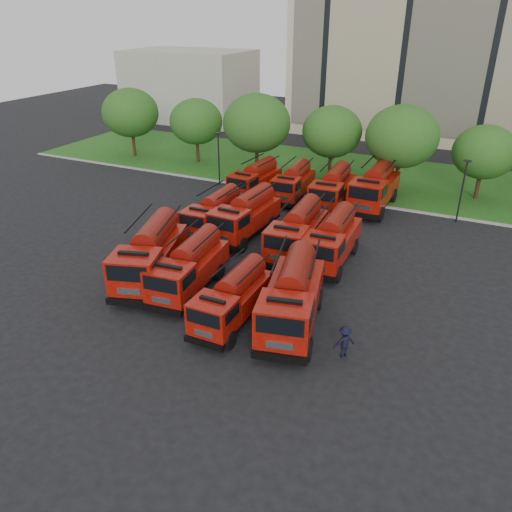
{
  "coord_description": "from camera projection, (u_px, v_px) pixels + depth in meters",
  "views": [
    {
      "loc": [
        13.47,
        -23.69,
        15.56
      ],
      "look_at": [
        1.57,
        1.26,
        1.8
      ],
      "focal_mm": 35.0,
      "sensor_mm": 36.0,
      "label": 1
    }
  ],
  "objects": [
    {
      "name": "fire_truck_1",
      "position": [
        189.0,
        267.0,
        30.03
      ],
      "size": [
        3.11,
        7.22,
        3.2
      ],
      "rotation": [
        0.0,
        0.0,
        0.1
      ],
      "color": "black",
      "rests_on": "ground"
    },
    {
      "name": "fire_truck_5",
      "position": [
        246.0,
        215.0,
        37.33
      ],
      "size": [
        2.95,
        7.42,
        3.32
      ],
      "rotation": [
        0.0,
        0.0,
        -0.05
      ],
      "color": "black",
      "rests_on": "ground"
    },
    {
      "name": "tree_4",
      "position": [
        402.0,
        136.0,
        44.81
      ],
      "size": [
        6.55,
        6.55,
        8.01
      ],
      "color": "#382314",
      "rests_on": "ground"
    },
    {
      "name": "tree_0",
      "position": [
        130.0,
        113.0,
        56.05
      ],
      "size": [
        6.3,
        6.3,
        7.7
      ],
      "color": "#382314",
      "rests_on": "ground"
    },
    {
      "name": "fire_truck_0",
      "position": [
        151.0,
        254.0,
        31.12
      ],
      "size": [
        4.99,
        8.38,
        3.61
      ],
      "rotation": [
        0.0,
        0.0,
        0.31
      ],
      "color": "black",
      "rests_on": "ground"
    },
    {
      "name": "lawn",
      "position": [
        344.0,
        173.0,
        52.25
      ],
      "size": [
        70.0,
        16.0,
        0.12
      ],
      "primitive_type": "cube",
      "color": "#164C14",
      "rests_on": "ground"
    },
    {
      "name": "tree_2",
      "position": [
        257.0,
        123.0,
        49.33
      ],
      "size": [
        6.72,
        6.72,
        8.22
      ],
      "color": "#382314",
      "rests_on": "ground"
    },
    {
      "name": "fire_truck_6",
      "position": [
        297.0,
        231.0,
        34.56
      ],
      "size": [
        3.1,
        7.59,
        3.39
      ],
      "rotation": [
        0.0,
        0.0,
        0.06
      ],
      "color": "black",
      "rests_on": "ground"
    },
    {
      "name": "fire_truck_2",
      "position": [
        233.0,
        298.0,
        27.06
      ],
      "size": [
        2.36,
        6.39,
        2.9
      ],
      "rotation": [
        0.0,
        0.0,
        -0.0
      ],
      "color": "black",
      "rests_on": "ground"
    },
    {
      "name": "ground",
      "position": [
        225.0,
        285.0,
        31.27
      ],
      "size": [
        140.0,
        140.0,
        0.0
      ],
      "primitive_type": "plane",
      "color": "black",
      "rests_on": "ground"
    },
    {
      "name": "tree_1",
      "position": [
        196.0,
        122.0,
        53.99
      ],
      "size": [
        5.71,
        5.71,
        6.98
      ],
      "color": "#382314",
      "rests_on": "ground"
    },
    {
      "name": "tree_5",
      "position": [
        485.0,
        152.0,
        43.31
      ],
      "size": [
        5.46,
        5.46,
        6.68
      ],
      "color": "#382314",
      "rests_on": "ground"
    },
    {
      "name": "firefighter_1",
      "position": [
        154.0,
        311.0,
        28.6
      ],
      "size": [
        0.8,
        0.58,
        1.47
      ],
      "primitive_type": "imported",
      "rotation": [
        0.0,
        0.0,
        -0.29
      ],
      "color": "#A72D0C",
      "rests_on": "ground"
    },
    {
      "name": "firefighter_5",
      "position": [
        340.0,
        246.0,
        36.34
      ],
      "size": [
        1.96,
        1.51,
        1.95
      ],
      "primitive_type": "imported",
      "rotation": [
        0.0,
        0.0,
        2.67
      ],
      "color": "#A72D0C",
      "rests_on": "ground"
    },
    {
      "name": "fire_truck_10",
      "position": [
        333.0,
        189.0,
        42.63
      ],
      "size": [
        3.04,
        7.5,
        3.35
      ],
      "rotation": [
        0.0,
        0.0,
        0.06
      ],
      "color": "black",
      "rests_on": "ground"
    },
    {
      "name": "fire_truck_3",
      "position": [
        292.0,
        297.0,
        26.58
      ],
      "size": [
        4.32,
        8.16,
        3.53
      ],
      "rotation": [
        0.0,
        0.0,
        0.22
      ],
      "color": "black",
      "rests_on": "ground"
    },
    {
      "name": "lamp_post_0",
      "position": [
        219.0,
        156.0,
        47.73
      ],
      "size": [
        0.6,
        0.25,
        5.11
      ],
      "color": "black",
      "rests_on": "ground"
    },
    {
      "name": "firefighter_0",
      "position": [
        228.0,
        341.0,
        25.99
      ],
      "size": [
        0.69,
        0.56,
        1.7
      ],
      "primitive_type": "imported",
      "rotation": [
        0.0,
        0.0,
        0.18
      ],
      "color": "#A72D0C",
      "rests_on": "ground"
    },
    {
      "name": "fire_truck_8",
      "position": [
        255.0,
        179.0,
        45.59
      ],
      "size": [
        2.8,
        6.79,
        3.02
      ],
      "rotation": [
        0.0,
        0.0,
        -0.07
      ],
      "color": "black",
      "rests_on": "ground"
    },
    {
      "name": "firefighter_4",
      "position": [
        185.0,
        236.0,
        37.94
      ],
      "size": [
        1.13,
        0.94,
        1.98
      ],
      "primitive_type": "imported",
      "rotation": [
        0.0,
        0.0,
        2.77
      ],
      "color": "black",
      "rests_on": "ground"
    },
    {
      "name": "lamp_post_1",
      "position": [
        462.0,
        188.0,
        39.25
      ],
      "size": [
        0.6,
        0.25,
        5.11
      ],
      "color": "black",
      "rests_on": "ground"
    },
    {
      "name": "fire_truck_9",
      "position": [
        294.0,
        183.0,
        44.8
      ],
      "size": [
        2.72,
        6.7,
        2.99
      ],
      "rotation": [
        0.0,
        0.0,
        0.06
      ],
      "color": "black",
      "rests_on": "ground"
    },
    {
      "name": "fire_truck_11",
      "position": [
        375.0,
        187.0,
        42.61
      ],
      "size": [
        3.01,
        8.04,
        3.65
      ],
      "rotation": [
        0.0,
        0.0,
        -0.01
      ],
      "color": "black",
      "rests_on": "ground"
    },
    {
      "name": "tree_3",
      "position": [
        332.0,
        132.0,
        48.95
      ],
      "size": [
        5.88,
        5.88,
        7.19
      ],
      "color": "#382314",
      "rests_on": "ground"
    },
    {
      "name": "side_building",
      "position": [
        190.0,
        85.0,
        76.15
      ],
      "size": [
        18.0,
        12.0,
        10.0
      ],
      "primitive_type": "cube",
      "color": "#A29E90",
      "rests_on": "ground"
    },
    {
      "name": "fire_truck_4",
      "position": [
        214.0,
        213.0,
        38.01
      ],
      "size": [
        2.55,
        6.75,
        3.06
      ],
      "rotation": [
        0.0,
        0.0,
        0.01
      ],
      "color": "black",
      "rests_on": "ground"
    },
    {
      "name": "firefighter_2",
      "position": [
        263.0,
        341.0,
        26.03
      ],
      "size": [
        0.97,
        1.15,
        1.7
      ],
      "primitive_type": "imported",
      "rotation": [
        0.0,
        0.0,
        2.06
      ],
      "color": "#A72D0C",
      "rests_on": "ground"
    },
    {
      "name": "apartment_building",
      "position": [
        416.0,
        35.0,
        63.66
      ],
      "size": [
        30.0,
        14.18,
        25.0
      ],
      "color": "beige",
      "rests_on": "ground"
    },
    {
      "name": "fire_truck_7",
      "position": [
        332.0,
        239.0,
        33.45
      ],
      "size": [
        2.87,
        7.3,
        3.28
      ],
      "rotation": [
        0.0,
        0.0,
        0.04
      ],
      "color": "black",
      "rests_on": "ground"
    },
    {
      "name": "curb",
      "position": [
        319.0,
        197.0,
        45.7
      ],
      "size": [
        70.0,
        0.3,
        0.14
      ],
      "primitive_type": "cube",
      "color": "gray",
      "rests_on": "ground"
    },
    {
      "name": "firefighter_3",
      "position": [
        343.0,
        356.0,
        24.9
      ],
      "size": [
        1.21,
        1.18,
        1.73
      ],
      "primitive_type": "imported",
      "rotation": [
        0.0,
        0.0,
        3.89
      ],
      "color": "black",
      "rests_on": "ground"
    }
  ]
}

